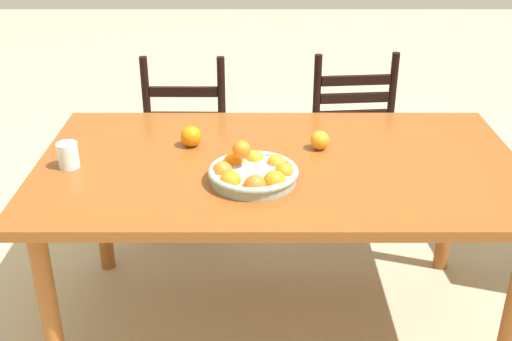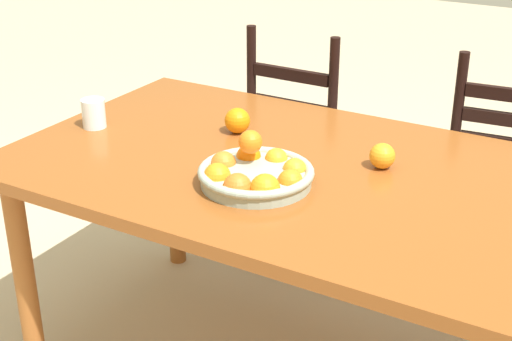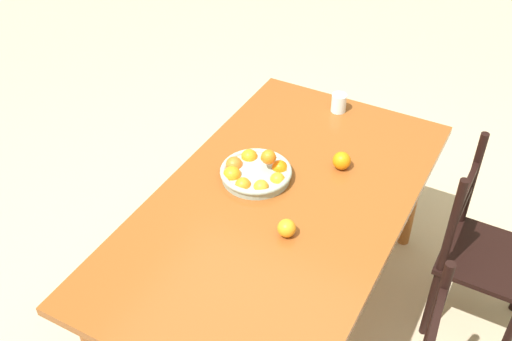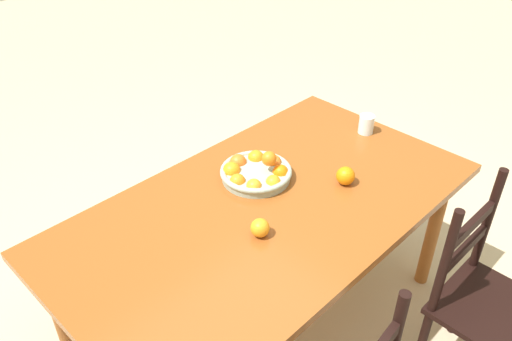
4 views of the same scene
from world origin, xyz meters
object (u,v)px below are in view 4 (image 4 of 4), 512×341
(fruit_bowl, at_px, (256,172))
(orange_loose_1, at_px, (260,228))
(dining_table, at_px, (267,218))
(drinking_glass, at_px, (366,124))
(orange_loose_0, at_px, (346,176))
(chair_by_cabinet, at_px, (484,304))

(fruit_bowl, relative_size, orange_loose_1, 4.28)
(dining_table, distance_m, drinking_glass, 0.76)
(dining_table, distance_m, fruit_bowl, 0.21)
(dining_table, distance_m, orange_loose_0, 0.37)
(dining_table, relative_size, drinking_glass, 19.11)
(orange_loose_0, bearing_deg, orange_loose_1, -3.33)
(dining_table, xyz_separation_m, drinking_glass, (-0.75, -0.05, 0.12))
(dining_table, relative_size, chair_by_cabinet, 1.89)
(fruit_bowl, distance_m, orange_loose_0, 0.38)
(orange_loose_0, xyz_separation_m, drinking_glass, (-0.42, -0.18, 0.01))
(dining_table, bearing_deg, drinking_glass, -176.30)
(orange_loose_0, height_order, drinking_glass, drinking_glass)
(drinking_glass, bearing_deg, fruit_bowl, -9.86)
(orange_loose_1, relative_size, drinking_glass, 0.79)
(orange_loose_1, bearing_deg, chair_by_cabinet, 129.85)
(orange_loose_0, distance_m, orange_loose_1, 0.49)
(fruit_bowl, bearing_deg, orange_loose_1, 47.18)
(dining_table, height_order, fruit_bowl, fruit_bowl)
(orange_loose_0, xyz_separation_m, orange_loose_1, (0.48, -0.03, -0.00))
(drinking_glass, bearing_deg, dining_table, 3.70)
(orange_loose_1, distance_m, drinking_glass, 0.91)
(chair_by_cabinet, xyz_separation_m, fruit_bowl, (0.32, -0.95, 0.33))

